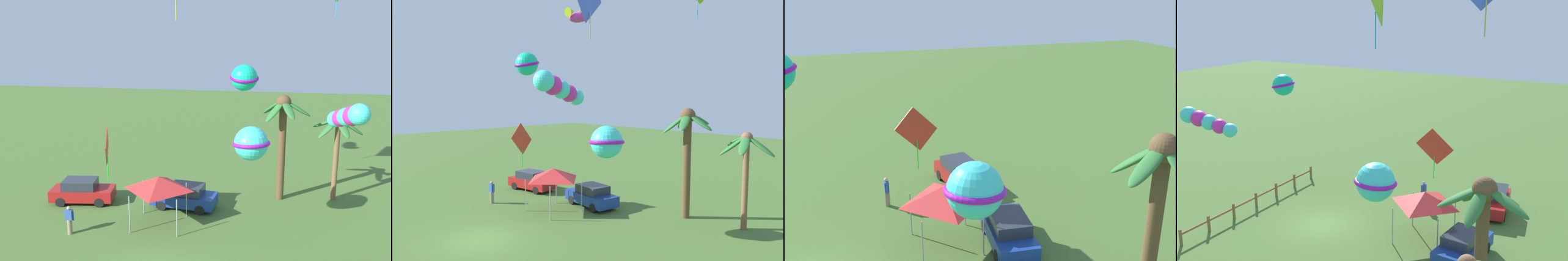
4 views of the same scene
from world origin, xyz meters
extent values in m
cylinder|color=brown|center=(8.88, 11.64, 2.63)|extent=(0.33, 0.33, 5.25)
ellipsoid|color=#2D7033|center=(9.64, 11.65, 4.83)|extent=(1.65, 0.55, 1.19)
ellipsoid|color=#2D7033|center=(9.23, 12.31, 4.84)|extent=(1.22, 1.69, 1.19)
ellipsoid|color=#2D7033|center=(8.16, 12.03, 4.95)|extent=(1.78, 1.29, 0.97)
ellipsoid|color=#2D7033|center=(8.26, 11.28, 4.77)|extent=(1.61, 1.23, 1.31)
ellipsoid|color=#2D7033|center=(9.08, 10.86, 4.90)|extent=(0.93, 1.78, 1.07)
sphere|color=brown|center=(8.88, 11.64, 5.25)|extent=(0.63, 0.63, 0.63)
cylinder|color=brown|center=(5.45, 11.08, 3.18)|extent=(0.49, 0.49, 6.36)
ellipsoid|color=#2D7033|center=(6.28, 11.04, 6.01)|extent=(1.78, 0.61, 1.14)
ellipsoid|color=#2D7033|center=(5.68, 11.92, 6.12)|extent=(0.99, 1.92, 0.94)
ellipsoid|color=#2D7033|center=(4.85, 11.58, 5.96)|extent=(1.65, 1.49, 1.25)
ellipsoid|color=#2D7033|center=(4.95, 10.54, 5.89)|extent=(1.50, 1.55, 1.37)
ellipsoid|color=#2D7033|center=(5.74, 10.29, 6.03)|extent=(1.11, 1.85, 1.11)
sphere|color=brown|center=(5.45, 11.08, 6.36)|extent=(0.92, 0.92, 0.92)
cube|color=navy|center=(-0.35, 8.54, 0.60)|extent=(4.07, 2.13, 0.70)
cube|color=#282D38|center=(-0.20, 8.53, 1.23)|extent=(2.19, 1.72, 0.56)
cylinder|color=black|center=(-1.64, 7.91, 0.30)|extent=(0.62, 0.25, 0.60)
cylinder|color=black|center=(-1.46, 9.46, 0.30)|extent=(0.62, 0.25, 0.60)
cylinder|color=black|center=(0.76, 7.63, 0.30)|extent=(0.62, 0.25, 0.60)
cylinder|color=black|center=(0.94, 9.18, 0.30)|extent=(0.62, 0.25, 0.60)
cube|color=#A51919|center=(-6.86, 8.29, 0.60)|extent=(4.10, 2.24, 0.70)
cube|color=#282D38|center=(-7.01, 8.26, 1.23)|extent=(2.22, 1.77, 0.56)
cylinder|color=black|center=(-5.78, 9.23, 0.30)|extent=(0.62, 0.26, 0.60)
cylinder|color=black|center=(-5.55, 7.69, 0.30)|extent=(0.62, 0.26, 0.60)
cylinder|color=black|center=(-8.17, 8.89, 0.30)|extent=(0.62, 0.26, 0.60)
cylinder|color=black|center=(-7.95, 7.34, 0.30)|extent=(0.62, 0.26, 0.60)
cylinder|color=gray|center=(-5.71, 4.00, 0.42)|extent=(0.26, 0.26, 0.84)
cube|color=#2D519E|center=(-5.71, 4.00, 1.11)|extent=(0.38, 0.23, 0.54)
sphere|color=tan|center=(-5.71, 4.00, 1.48)|extent=(0.21, 0.21, 0.21)
cylinder|color=#2D519E|center=(-5.94, 4.00, 1.06)|extent=(0.09, 0.09, 0.52)
cylinder|color=#2D519E|center=(-5.48, 4.00, 1.06)|extent=(0.09, 0.09, 0.52)
cylinder|color=#9E9EA3|center=(-2.56, 4.67, 1.05)|extent=(0.06, 0.06, 2.10)
cylinder|color=#9E9EA3|center=(0.04, 4.67, 1.05)|extent=(0.06, 0.06, 2.10)
cylinder|color=#9E9EA3|center=(-2.56, 7.27, 1.05)|extent=(0.06, 0.06, 2.10)
cylinder|color=#9E9EA3|center=(0.04, 7.27, 1.05)|extent=(0.06, 0.06, 2.10)
pyramid|color=red|center=(-1.26, 5.97, 2.48)|extent=(2.86, 2.86, 0.75)
cylinder|color=gold|center=(-0.82, 8.87, 12.19)|extent=(0.06, 0.06, 1.87)
sphere|color=#41E5DB|center=(7.59, -1.48, 8.09)|extent=(0.73, 0.73, 0.73)
sphere|color=#DE26AB|center=(7.47, -1.01, 7.95)|extent=(0.70, 0.70, 0.70)
sphere|color=#41E5DB|center=(7.35, -0.53, 7.81)|extent=(0.67, 0.67, 0.67)
sphere|color=#DE26AB|center=(7.23, -0.06, 7.67)|extent=(0.64, 0.64, 0.64)
sphere|color=#41E5DB|center=(7.11, 0.42, 7.53)|extent=(0.61, 0.61, 0.61)
cylinder|color=#18A4E6|center=(7.80, 7.89, 11.96)|extent=(0.04, 0.04, 1.17)
sphere|color=#11CA9E|center=(3.66, 0.58, 8.99)|extent=(1.02, 1.02, 1.02)
torus|color=purple|center=(3.66, 0.58, 8.99)|extent=(1.34, 1.35, 0.35)
sphere|color=#3EDEDC|center=(3.77, 5.68, 5.05)|extent=(1.78, 1.78, 1.78)
torus|color=purple|center=(3.77, 5.68, 5.05)|extent=(2.77, 2.77, 0.37)
cube|color=#BC3523|center=(-3.94, 5.37, 4.61)|extent=(0.72, 2.12, 2.22)
cylinder|color=#1BE01D|center=(-3.94, 5.37, 3.35)|extent=(0.05, 0.05, 1.44)
camera|label=1|loc=(4.76, -16.31, 10.87)|focal=40.39mm
camera|label=2|loc=(17.99, -9.42, 7.62)|focal=35.18mm
camera|label=3|loc=(15.33, 1.89, 11.05)|focal=40.67mm
camera|label=4|loc=(21.54, 15.52, 12.89)|focal=44.62mm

